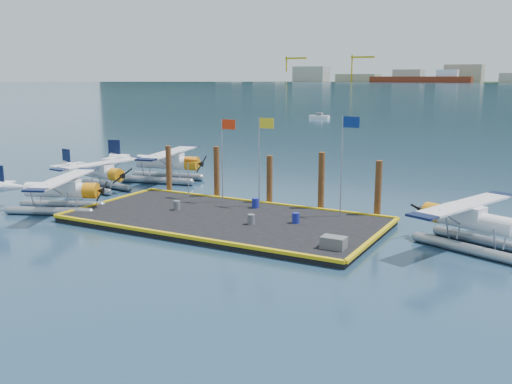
# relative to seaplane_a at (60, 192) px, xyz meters

# --- Properties ---
(ground) EXTENTS (4000.00, 4000.00, 0.00)m
(ground) POSITION_rel_seaplane_a_xyz_m (11.83, 2.79, -1.41)
(ground) COLOR #162E44
(ground) RESTS_ON ground
(dock) EXTENTS (20.00, 10.00, 0.40)m
(dock) POSITION_rel_seaplane_a_xyz_m (11.83, 2.79, -1.21)
(dock) COLOR black
(dock) RESTS_ON ground
(dock_bumpers) EXTENTS (20.25, 10.25, 0.18)m
(dock_bumpers) POSITION_rel_seaplane_a_xyz_m (11.83, 2.79, -0.92)
(dock_bumpers) COLOR #C4A20B
(dock_bumpers) RESTS_ON dock
(seaplane_a) EXTENTS (8.44, 8.91, 3.24)m
(seaplane_a) POSITION_rel_seaplane_a_xyz_m (0.00, 0.00, 0.00)
(seaplane_a) COLOR gray
(seaplane_a) RESTS_ON ground
(seaplane_b) EXTENTS (8.08, 8.88, 3.14)m
(seaplane_b) POSITION_rel_seaplane_a_xyz_m (-3.16, 7.18, -0.04)
(seaplane_b) COLOR gray
(seaplane_b) RESTS_ON ground
(seaplane_c) EXTENTS (9.45, 10.28, 3.64)m
(seaplane_c) POSITION_rel_seaplane_a_xyz_m (-0.63, 12.99, 0.17)
(seaplane_c) COLOR gray
(seaplane_c) RESTS_ON ground
(seaplane_d) EXTENTS (8.61, 9.12, 3.30)m
(seaplane_d) POSITION_rel_seaplane_a_xyz_m (26.63, 4.55, 0.03)
(seaplane_d) COLOR gray
(seaplane_d) RESTS_ON ground
(drum_0) EXTENTS (0.45, 0.45, 0.64)m
(drum_0) POSITION_rel_seaplane_a_xyz_m (7.88, 2.97, -0.69)
(drum_0) COLOR #535358
(drum_0) RESTS_ON dock
(drum_1) EXTENTS (0.45, 0.45, 0.63)m
(drum_1) POSITION_rel_seaplane_a_xyz_m (14.23, 1.99, -0.69)
(drum_1) COLOR #535358
(drum_1) RESTS_ON dock
(drum_4) EXTENTS (0.47, 0.47, 0.66)m
(drum_4) POSITION_rel_seaplane_a_xyz_m (16.52, 3.58, -0.68)
(drum_4) COLOR navy
(drum_4) RESTS_ON dock
(drum_5) EXTENTS (0.48, 0.48, 0.68)m
(drum_5) POSITION_rel_seaplane_a_xyz_m (12.31, 6.08, -0.67)
(drum_5) COLOR navy
(drum_5) RESTS_ON dock
(crate) EXTENTS (1.29, 0.86, 0.65)m
(crate) POSITION_rel_seaplane_a_xyz_m (20.50, -0.32, -0.69)
(crate) COLOR #535358
(crate) RESTS_ON dock
(flagpole_red) EXTENTS (1.14, 0.08, 6.00)m
(flagpole_red) POSITION_rel_seaplane_a_xyz_m (9.54, 6.59, 2.99)
(flagpole_red) COLOR gray
(flagpole_red) RESTS_ON dock
(flagpole_yellow) EXTENTS (1.14, 0.08, 6.20)m
(flagpole_yellow) POSITION_rel_seaplane_a_xyz_m (12.53, 6.59, 3.10)
(flagpole_yellow) COLOR gray
(flagpole_yellow) RESTS_ON dock
(flagpole_blue) EXTENTS (1.14, 0.08, 6.50)m
(flagpole_blue) POSITION_rel_seaplane_a_xyz_m (18.53, 6.59, 3.28)
(flagpole_blue) COLOR gray
(flagpole_blue) RESTS_ON dock
(windsock) EXTENTS (1.40, 0.44, 3.12)m
(windsock) POSITION_rel_seaplane_a_xyz_m (6.81, 6.59, 1.82)
(windsock) COLOR gray
(windsock) RESTS_ON dock
(piling_0) EXTENTS (0.44, 0.44, 4.00)m
(piling_0) POSITION_rel_seaplane_a_xyz_m (3.33, 8.19, 0.59)
(piling_0) COLOR #432113
(piling_0) RESTS_ON ground
(piling_1) EXTENTS (0.44, 0.44, 4.20)m
(piling_1) POSITION_rel_seaplane_a_xyz_m (7.83, 8.19, 0.69)
(piling_1) COLOR #432113
(piling_1) RESTS_ON ground
(piling_2) EXTENTS (0.44, 0.44, 3.80)m
(piling_2) POSITION_rel_seaplane_a_xyz_m (12.33, 8.19, 0.49)
(piling_2) COLOR #432113
(piling_2) RESTS_ON ground
(piling_3) EXTENTS (0.44, 0.44, 4.30)m
(piling_3) POSITION_rel_seaplane_a_xyz_m (16.33, 8.19, 0.74)
(piling_3) COLOR #432113
(piling_3) RESTS_ON ground
(piling_4) EXTENTS (0.44, 0.44, 4.00)m
(piling_4) POSITION_rel_seaplane_a_xyz_m (20.33, 8.19, 0.59)
(piling_4) COLOR #432113
(piling_4) RESTS_ON ground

